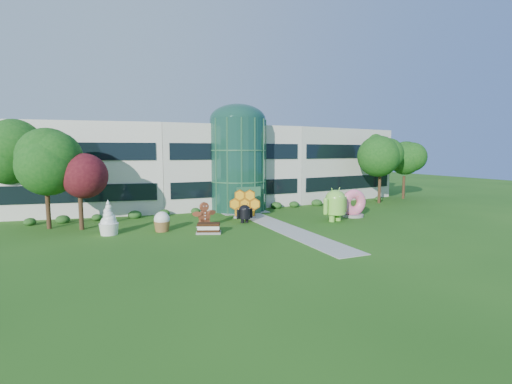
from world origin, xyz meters
name	(u,v)px	position (x,y,z in m)	size (l,w,h in m)	color
ground	(291,231)	(0.00, 0.00, 0.00)	(140.00, 140.00, 0.00)	#215114
building	(221,166)	(0.00, 18.00, 4.65)	(46.00, 15.00, 9.30)	beige
atrium	(238,165)	(0.00, 12.00, 4.90)	(6.00, 6.00, 9.80)	#194738
walkway	(280,226)	(0.00, 2.00, 0.02)	(2.40, 20.00, 0.04)	#9E9E93
tree_red	(80,193)	(-15.50, 7.50, 3.00)	(4.00, 4.00, 6.00)	#3F0C14
trees_backdrop	(235,171)	(0.00, 13.00, 4.20)	(52.00, 8.00, 8.40)	#114611
android_green	(335,203)	(5.79, 2.18, 1.71)	(3.01, 2.01, 3.41)	#7CD042
android_black	(245,212)	(-2.12, 4.83, 0.96)	(1.69, 1.13, 1.92)	black
donut	(353,203)	(8.82, 3.48, 1.37)	(2.64, 1.27, 2.74)	#F95E8E
gingerbread	(204,215)	(-6.03, 4.19, 1.10)	(2.37, 0.91, 2.19)	maroon
ice_cream_sandwich	(209,228)	(-6.34, 1.86, 0.42)	(1.90, 0.95, 0.85)	black
honeycomb	(245,205)	(-1.12, 7.25, 1.24)	(3.14, 1.12, 2.47)	#FFA719
froyo	(109,218)	(-13.51, 4.59, 1.34)	(1.56, 1.56, 2.68)	white
cupcake	(162,221)	(-9.55, 4.17, 0.81)	(1.35, 1.35, 1.62)	white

